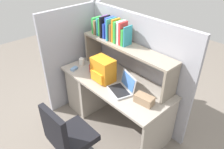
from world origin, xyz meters
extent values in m
plane|color=slate|center=(0.00, 0.00, 0.00)|extent=(8.00, 8.00, 0.00)
cube|color=#AAA093|center=(0.00, 0.00, 0.71)|extent=(1.60, 0.70, 0.03)
cube|color=#9D9388|center=(-0.55, 0.00, 0.35)|extent=(0.40, 0.64, 0.70)
cube|color=#9D9388|center=(0.78, 0.00, 0.35)|extent=(0.03, 0.64, 0.70)
cube|color=#9E9EA8|center=(0.00, 0.38, 0.78)|extent=(1.84, 0.05, 1.55)
cube|color=#9E9EA8|center=(-0.85, -0.05, 0.78)|extent=(0.05, 1.06, 1.55)
cube|color=gray|center=(-0.70, 0.20, 0.94)|extent=(0.03, 0.28, 0.42)
cube|color=gray|center=(0.70, 0.20, 0.94)|extent=(0.03, 0.28, 0.42)
cube|color=gray|center=(0.00, 0.20, 1.17)|extent=(1.44, 0.28, 0.03)
cube|color=green|center=(-0.60, 0.21, 1.29)|extent=(0.04, 0.17, 0.23)
cube|color=olive|center=(-0.55, 0.20, 1.28)|extent=(0.03, 0.18, 0.20)
cube|color=teal|center=(-0.51, 0.21, 1.30)|extent=(0.03, 0.16, 0.24)
cube|color=green|center=(-0.47, 0.20, 1.30)|extent=(0.03, 0.13, 0.25)
cube|color=purple|center=(-0.44, 0.20, 1.32)|extent=(0.02, 0.14, 0.28)
cube|color=black|center=(-0.41, 0.19, 1.32)|extent=(0.03, 0.18, 0.29)
cube|color=blue|center=(-0.37, 0.20, 1.28)|extent=(0.03, 0.15, 0.20)
cube|color=blue|center=(-0.32, 0.20, 1.33)|extent=(0.04, 0.14, 0.29)
cube|color=teal|center=(-0.28, 0.19, 1.32)|extent=(0.03, 0.18, 0.29)
cube|color=olive|center=(-0.24, 0.20, 1.29)|extent=(0.04, 0.17, 0.23)
cube|color=orange|center=(-0.19, 0.19, 1.33)|extent=(0.03, 0.14, 0.30)
cube|color=green|center=(-0.15, 0.20, 1.32)|extent=(0.04, 0.17, 0.28)
cube|color=white|center=(-0.11, 0.20, 1.33)|extent=(0.04, 0.14, 0.29)
cube|color=red|center=(-0.06, 0.20, 1.33)|extent=(0.03, 0.14, 0.29)
cube|color=green|center=(-0.02, 0.20, 1.29)|extent=(0.04, 0.13, 0.22)
cube|color=teal|center=(0.01, 0.20, 1.31)|extent=(0.02, 0.14, 0.26)
cube|color=#B7BABF|center=(0.21, -0.12, 0.74)|extent=(0.36, 0.30, 0.02)
cube|color=black|center=(0.21, -0.13, 0.75)|extent=(0.31, 0.24, 0.00)
cube|color=#B7BABF|center=(0.25, 0.00, 0.85)|extent=(0.31, 0.13, 0.20)
cube|color=#3F72CC|center=(0.24, -0.01, 0.85)|extent=(0.27, 0.11, 0.17)
cube|color=orange|center=(-0.13, -0.09, 0.89)|extent=(0.30, 0.20, 0.31)
cube|color=#FFA123|center=(-0.13, -0.20, 0.82)|extent=(0.22, 0.04, 0.14)
cube|color=#7299C6|center=(-0.60, -0.24, 0.75)|extent=(0.09, 0.12, 0.03)
cylinder|color=white|center=(-0.65, -0.07, 0.78)|extent=(0.08, 0.08, 0.10)
cube|color=#9E7F60|center=(0.56, -0.06, 0.78)|extent=(0.24, 0.15, 0.10)
cylinder|color=maroon|center=(-0.39, -0.07, 0.78)|extent=(0.10, 0.10, 0.10)
cylinder|color=#262628|center=(0.20, -0.82, 0.24)|extent=(0.05, 0.05, 0.41)
cube|color=black|center=(0.20, -0.82, 0.45)|extent=(0.44, 0.44, 0.08)
cube|color=black|center=(0.21, -1.02, 0.71)|extent=(0.40, 0.08, 0.44)
camera|label=1|loc=(1.72, -1.62, 2.33)|focal=34.46mm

